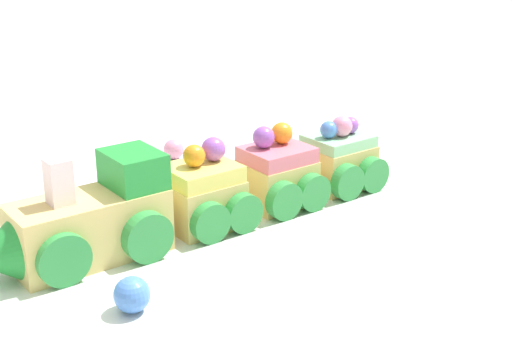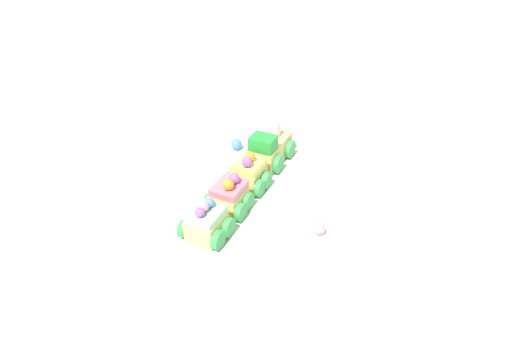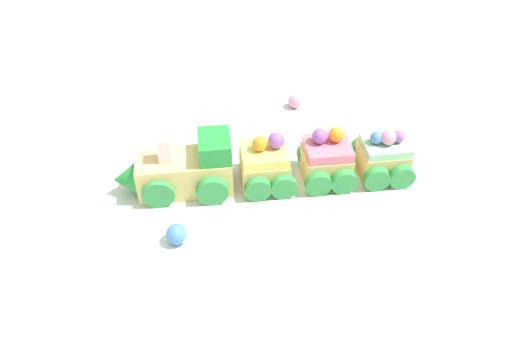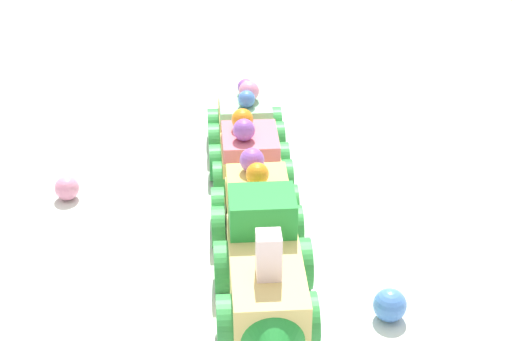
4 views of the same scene
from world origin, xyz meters
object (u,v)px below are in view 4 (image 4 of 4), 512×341
(gumball_blue, at_px, (390,305))
(cake_car_strawberry, at_px, (250,161))
(cake_car_lemon, at_px, (256,206))
(cake_car_mint, at_px, (246,124))
(gumball_pink, at_px, (67,188))
(cake_train_locomotive, at_px, (267,287))

(gumball_blue, bearing_deg, cake_car_strawberry, -170.98)
(cake_car_strawberry, bearing_deg, cake_car_lemon, 0.24)
(cake_car_mint, bearing_deg, gumball_blue, 18.35)
(gumball_pink, bearing_deg, cake_train_locomotive, 27.01)
(cake_car_lemon, distance_m, gumball_blue, 0.14)
(cake_car_lemon, distance_m, cake_car_strawberry, 0.07)
(gumball_pink, bearing_deg, cake_car_strawberry, 77.72)
(cake_car_strawberry, distance_m, gumball_pink, 0.15)
(cake_car_strawberry, xyz_separation_m, gumball_pink, (-0.03, -0.15, -0.01))
(cake_train_locomotive, bearing_deg, cake_car_strawberry, -179.88)
(cake_train_locomotive, distance_m, gumball_pink, 0.23)
(cake_car_mint, bearing_deg, cake_train_locomotive, -0.04)
(cake_train_locomotive, height_order, cake_car_mint, cake_train_locomotive)
(cake_car_mint, height_order, gumball_pink, cake_car_mint)
(cake_car_lemon, distance_m, gumball_pink, 0.17)
(cake_train_locomotive, bearing_deg, cake_car_mint, 179.96)
(gumball_blue, bearing_deg, cake_car_lemon, -158.49)
(cake_train_locomotive, distance_m, cake_car_strawberry, 0.18)
(cake_car_lemon, height_order, gumball_blue, cake_car_lemon)
(cake_car_lemon, bearing_deg, gumball_pink, -111.87)
(gumball_blue, distance_m, gumball_pink, 0.29)
(cake_car_strawberry, height_order, cake_car_mint, cake_car_strawberry)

